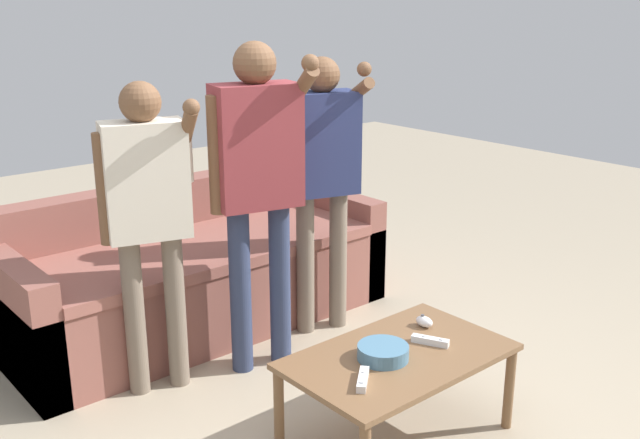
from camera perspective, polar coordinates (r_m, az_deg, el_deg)
The scene contains 10 objects.
ground_plane at distance 3.31m, azimuth 3.16°, elevation -16.76°, with size 12.00×12.00×0.00m, color tan.
couch at distance 4.31m, azimuth -9.83°, elevation -4.20°, with size 2.19×0.92×0.78m.
coffee_table at distance 3.14m, azimuth 6.17°, elevation -11.21°, with size 0.95×0.58×0.41m.
snack_bowl at distance 3.05m, azimuth 4.96°, elevation -10.34°, with size 0.21×0.21×0.06m, color teal.
game_remote_nunchuk at distance 3.36m, azimuth 8.19°, elevation -7.93°, with size 0.06×0.09×0.05m.
player_left at distance 3.40m, azimuth -13.37°, elevation 1.23°, with size 0.43×0.40×1.49m.
player_center at distance 3.52m, azimuth -4.91°, elevation 3.83°, with size 0.48×0.42×1.65m.
player_right at distance 3.96m, azimuth 0.17°, elevation 4.40°, with size 0.46×0.40×1.55m.
game_remote_wand_near at distance 3.20m, azimuth 8.64°, elevation -9.39°, with size 0.10×0.16×0.03m.
game_remote_wand_far at distance 2.88m, azimuth 3.39°, elevation -12.42°, with size 0.15×0.14×0.03m.
Camera 1 is at (-1.91, -1.98, 1.84)m, focal length 40.79 mm.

